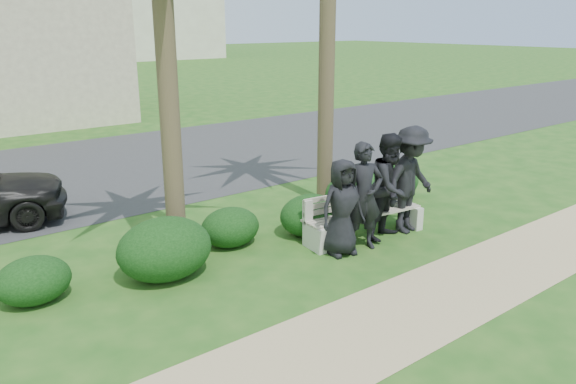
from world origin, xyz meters
The scene contains 14 objects.
ground centered at (0.00, 0.00, 0.00)m, with size 160.00×160.00×0.00m, color #1D5016.
footpath centered at (0.00, -1.80, 0.00)m, with size 30.00×1.60×0.01m, color tan.
asphalt_street centered at (0.00, 8.00, 0.00)m, with size 160.00×8.00×0.01m, color #2D2D30.
park_bench centered at (1.08, 0.46, 0.36)m, with size 2.33×0.81×0.79m.
man_a centered at (0.26, 0.16, 0.79)m, with size 0.77×0.50×1.58m, color black.
man_b centered at (0.70, 0.11, 0.90)m, with size 0.66×0.43×1.80m, color black.
man_c centered at (1.42, 0.19, 0.93)m, with size 0.90×0.70×1.85m, color black.
man_d centered at (1.92, 0.17, 0.96)m, with size 1.24×0.71×1.92m, color black.
hedge_a centered at (-4.13, 1.53, 0.32)m, with size 0.99×0.82×0.65m, color black.
hedge_b centered at (-2.38, 1.14, 0.47)m, with size 1.43×1.18×0.93m, color black.
hedge_c centered at (-0.95, 1.60, 0.34)m, with size 1.03×0.85×0.67m, color black.
hedge_d centered at (0.44, 1.16, 0.37)m, with size 1.13×0.94×0.74m, color black.
hedge_e centered at (1.88, 1.46, 0.43)m, with size 1.31×1.08×0.85m, color black.
hedge_f centered at (3.17, 1.68, 0.41)m, with size 1.26×1.04×0.82m, color black.
Camera 1 is at (-5.69, -5.98, 3.63)m, focal length 35.00 mm.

